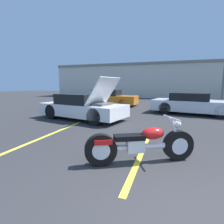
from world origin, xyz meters
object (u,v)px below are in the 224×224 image
object	(u,v)px
show_car_hood_open	(83,107)
parked_car_left_row	(109,98)
parked_car_mid_left_row	(192,104)
motorcycle	(141,144)

from	to	relation	value
show_car_hood_open	parked_car_left_row	world-z (taller)	show_car_hood_open
parked_car_mid_left_row	parked_car_left_row	distance (m)	6.49
motorcycle	show_car_hood_open	distance (m)	5.24
parked_car_mid_left_row	parked_car_left_row	world-z (taller)	parked_car_left_row
show_car_hood_open	parked_car_mid_left_row	bearing A→B (deg)	45.82
motorcycle	parked_car_mid_left_row	world-z (taller)	parked_car_mid_left_row
parked_car_mid_left_row	parked_car_left_row	size ratio (longest dim) A/B	1.03
motorcycle	show_car_hood_open	xyz separation A→B (m)	(-3.44, 3.94, 0.20)
show_car_hood_open	motorcycle	bearing A→B (deg)	-35.77
show_car_hood_open	parked_car_mid_left_row	distance (m)	6.21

